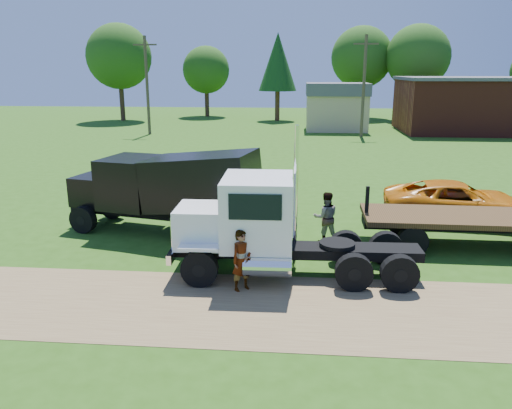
# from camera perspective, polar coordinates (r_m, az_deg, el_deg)

# --- Properties ---
(ground) EXTENTS (140.00, 140.00, 0.00)m
(ground) POSITION_cam_1_polar(r_m,az_deg,el_deg) (13.31, 3.40, -11.84)
(ground) COLOR #264D11
(ground) RESTS_ON ground
(dirt_track) EXTENTS (120.00, 4.20, 0.01)m
(dirt_track) POSITION_cam_1_polar(r_m,az_deg,el_deg) (13.31, 3.40, -11.82)
(dirt_track) COLOR brown
(dirt_track) RESTS_ON ground
(white_semi_tractor) EXTENTS (7.44, 2.72, 4.47)m
(white_semi_tractor) POSITION_cam_1_polar(r_m,az_deg,el_deg) (14.88, 0.51, -2.47)
(white_semi_tractor) COLOR black
(white_semi_tractor) RESTS_ON ground
(black_dump_truck) EXTENTS (7.69, 3.77, 3.26)m
(black_dump_truck) POSITION_cam_1_polar(r_m,az_deg,el_deg) (18.92, -9.97, 1.98)
(black_dump_truck) COLOR black
(black_dump_truck) RESTS_ON ground
(orange_pickup) EXTENTS (6.04, 3.14, 1.63)m
(orange_pickup) POSITION_cam_1_polar(r_m,az_deg,el_deg) (21.96, 22.04, 0.29)
(orange_pickup) COLOR #C76A09
(orange_pickup) RESTS_ON ground
(flatbed_trailer) EXTENTS (8.22, 2.57, 2.10)m
(flatbed_trailer) POSITION_cam_1_polar(r_m,az_deg,el_deg) (19.02, 24.48, -1.90)
(flatbed_trailer) COLOR #382712
(flatbed_trailer) RESTS_ON ground
(spectator_a) EXTENTS (0.77, 0.74, 1.78)m
(spectator_a) POSITION_cam_1_polar(r_m,az_deg,el_deg) (14.01, -1.61, -6.40)
(spectator_a) COLOR #999999
(spectator_a) RESTS_ON ground
(spectator_b) EXTENTS (0.99, 0.82, 1.86)m
(spectator_b) POSITION_cam_1_polar(r_m,az_deg,el_deg) (17.99, 7.98, -1.47)
(spectator_b) COLOR #999999
(spectator_b) RESTS_ON ground
(brick_building) EXTENTS (15.40, 10.40, 5.30)m
(brick_building) POSITION_cam_1_polar(r_m,az_deg,el_deg) (54.91, 24.17, 10.39)
(brick_building) COLOR maroon
(brick_building) RESTS_ON ground
(tan_shed) EXTENTS (6.20, 5.40, 4.70)m
(tan_shed) POSITION_cam_1_polar(r_m,az_deg,el_deg) (52.11, 9.19, 11.05)
(tan_shed) COLOR tan
(tan_shed) RESTS_ON ground
(utility_poles) EXTENTS (42.20, 0.28, 9.00)m
(utility_poles) POSITION_cam_1_polar(r_m,az_deg,el_deg) (47.22, 12.23, 13.28)
(utility_poles) COLOR #493E29
(utility_poles) RESTS_ON ground
(tree_row) EXTENTS (54.13, 13.89, 11.28)m
(tree_row) POSITION_cam_1_polar(r_m,az_deg,el_deg) (62.66, 6.35, 16.06)
(tree_row) COLOR #331F15
(tree_row) RESTS_ON ground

